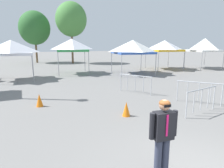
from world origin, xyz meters
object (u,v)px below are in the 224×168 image
at_px(canopy_tent_far_right, 11,48).
at_px(crowd_barrier_by_lift, 199,88).
at_px(canopy_tent_center, 72,45).
at_px(canopy_tent_left_of_center, 165,46).
at_px(traffic_cone_lot_center, 126,109).
at_px(traffic_cone_near_barrier, 39,100).
at_px(person_foreground, 163,134).
at_px(crowd_barrier_near_person, 202,96).
at_px(canopy_tent_behind_left, 133,47).
at_px(canopy_tent_far_left, 205,45).
at_px(tree_behind_tents_left, 71,19).
at_px(tree_behind_tents_center, 35,28).
at_px(crowd_barrier_mid_lot, 135,81).

bearing_deg(canopy_tent_far_right, crowd_barrier_by_lift, -47.71).
relative_size(canopy_tent_center, canopy_tent_left_of_center, 0.96).
height_order(traffic_cone_lot_center, traffic_cone_near_barrier, traffic_cone_near_barrier).
xyz_separation_m(canopy_tent_center, person_foreground, (-0.59, -15.93, -1.70)).
xyz_separation_m(crowd_barrier_near_person, traffic_cone_lot_center, (-3.08, 0.78, -0.46)).
xyz_separation_m(canopy_tent_behind_left, canopy_tent_far_left, (9.50, 0.78, 0.15)).
xyz_separation_m(canopy_tent_far_right, crowd_barrier_by_lift, (9.25, -10.17, -1.82)).
bearing_deg(canopy_tent_far_left, canopy_tent_left_of_center, 166.96).
distance_m(tree_behind_tents_left, crowd_barrier_near_person, 23.96).
bearing_deg(crowd_barrier_by_lift, canopy_tent_far_right, 132.29).
relative_size(canopy_tent_left_of_center, tree_behind_tents_center, 0.46).
height_order(canopy_tent_far_right, traffic_cone_lot_center, canopy_tent_far_right).
height_order(person_foreground, crowd_barrier_by_lift, person_foreground).
relative_size(tree_behind_tents_center, traffic_cone_lot_center, 12.78).
bearing_deg(tree_behind_tents_left, crowd_barrier_by_lift, -83.16).
distance_m(canopy_tent_behind_left, person_foreground, 15.16).
bearing_deg(canopy_tent_behind_left, canopy_tent_far_right, 178.17).
relative_size(canopy_tent_behind_left, traffic_cone_lot_center, 6.22).
xyz_separation_m(tree_behind_tents_left, traffic_cone_lot_center, (-1.36, -22.49, -5.94)).
distance_m(canopy_tent_far_left, tree_behind_tents_left, 17.96).
bearing_deg(canopy_tent_far_right, crowd_barrier_mid_lot, -44.98).
xyz_separation_m(traffic_cone_lot_center, traffic_cone_near_barrier, (-3.31, 2.51, 0.01)).
bearing_deg(person_foreground, canopy_tent_far_left, 43.37).
height_order(canopy_tent_behind_left, crowd_barrier_by_lift, canopy_tent_behind_left).
xyz_separation_m(tree_behind_tents_center, crowd_barrier_by_lift, (7.66, -24.78, -4.36)).
height_order(canopy_tent_far_left, traffic_cone_near_barrier, canopy_tent_far_left).
relative_size(canopy_tent_left_of_center, canopy_tent_far_left, 1.00).
relative_size(tree_behind_tents_center, crowd_barrier_by_lift, 4.90).
bearing_deg(crowd_barrier_by_lift, crowd_barrier_mid_lot, 124.31).
bearing_deg(canopy_tent_far_right, canopy_tent_behind_left, -1.83).
distance_m(canopy_tent_far_right, canopy_tent_center, 5.31).
relative_size(tree_behind_tents_left, crowd_barrier_by_lift, 5.62).
relative_size(crowd_barrier_near_person, crowd_barrier_by_lift, 1.32).
distance_m(crowd_barrier_mid_lot, traffic_cone_lot_center, 3.87).
height_order(person_foreground, crowd_barrier_mid_lot, person_foreground).
bearing_deg(canopy_tent_far_left, crowd_barrier_by_lift, -135.14).
bearing_deg(traffic_cone_lot_center, canopy_tent_center, 90.99).
bearing_deg(person_foreground, canopy_tent_center, 87.88).
distance_m(canopy_tent_far_left, person_foreground, 21.37).
relative_size(canopy_tent_far_right, canopy_tent_center, 0.96).
bearing_deg(canopy_tent_far_left, person_foreground, -136.63).
distance_m(canopy_tent_far_left, crowd_barrier_near_person, 16.63).
distance_m(canopy_tent_left_of_center, crowd_barrier_near_person, 14.70).
bearing_deg(tree_behind_tents_center, crowd_barrier_mid_lot, -75.47).
xyz_separation_m(canopy_tent_far_left, tree_behind_tents_center, (-18.32, 14.17, 2.39)).
relative_size(crowd_barrier_mid_lot, traffic_cone_near_barrier, 2.83).
relative_size(canopy_tent_far_right, crowd_barrier_near_person, 1.56).
relative_size(tree_behind_tents_left, traffic_cone_lot_center, 14.63).
xyz_separation_m(person_foreground, tree_behind_tents_left, (2.17, 26.15, 5.21)).
distance_m(canopy_tent_far_right, traffic_cone_lot_center, 11.97).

